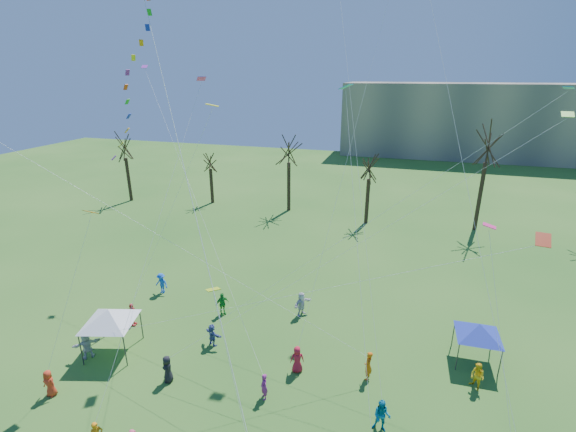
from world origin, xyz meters
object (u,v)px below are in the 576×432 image
(canopy_tent_white, at_px, (109,316))
(distant_building, at_px, (491,121))
(big_box_kite, at_px, (137,84))
(canopy_tent_blue, at_px, (479,330))

(canopy_tent_white, bearing_deg, distant_building, 66.43)
(big_box_kite, distance_m, canopy_tent_blue, 23.51)
(canopy_tent_blue, bearing_deg, distant_building, 81.21)
(distant_building, bearing_deg, big_box_kite, -110.41)
(canopy_tent_blue, bearing_deg, big_box_kite, -160.26)
(distant_building, bearing_deg, canopy_tent_white, -113.57)
(distant_building, bearing_deg, canopy_tent_blue, -98.79)
(distant_building, xyz_separation_m, canopy_tent_white, (-33.05, -75.74, -4.85))
(big_box_kite, xyz_separation_m, canopy_tent_white, (-4.61, 0.67, -13.89))
(big_box_kite, height_order, canopy_tent_white, big_box_kite)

